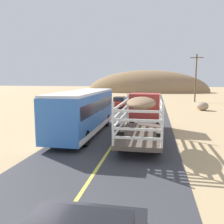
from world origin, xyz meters
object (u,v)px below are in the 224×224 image
Objects in this scene: boulder_mid_field at (202,106)px; livestock_truck at (144,111)px; bus at (84,111)px; car_far at (119,102)px; power_pole_far at (196,77)px.

livestock_truck is at bearing -114.83° from boulder_mid_field.
bus is at bearing -170.03° from livestock_truck.
car_far is 11.48m from boulder_mid_field.
livestock_truck reaches higher than car_far.
car_far is 0.53× the size of power_pole_far.
power_pole_far reaches higher than boulder_mid_field.
power_pole_far is at bearing 73.76° from livestock_truck.
car_far reaches higher than boulder_mid_field.
boulder_mid_field is at bearing 65.17° from livestock_truck.
power_pole_far is 5.27× the size of boulder_mid_field.
livestock_truck is at bearing -75.32° from car_far.
livestock_truck is at bearing -106.24° from power_pole_far.
livestock_truck is 27.57m from power_pole_far.
bus reaches higher than car_far.
car_far is at bearing 170.80° from boulder_mid_field.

